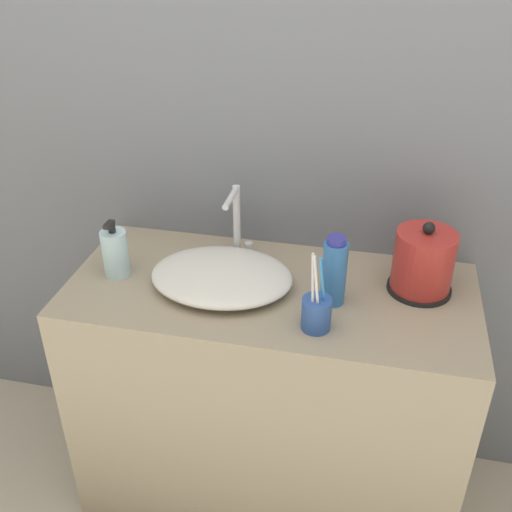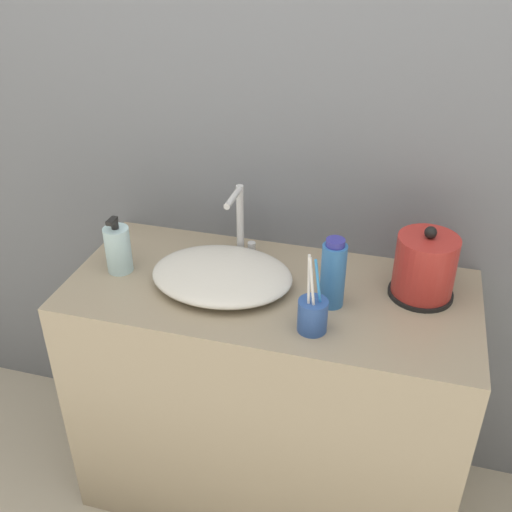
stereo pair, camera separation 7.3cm
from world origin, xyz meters
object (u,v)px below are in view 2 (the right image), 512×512
Objects in this scene: lotion_bottle at (118,249)px; toothbrush_cup at (313,314)px; faucet at (240,219)px; electric_kettle at (424,269)px; shampoo_bottle at (333,274)px.

toothbrush_cup is at bearing -12.16° from lotion_bottle.
faucet reaches higher than lotion_bottle.
electric_kettle is 0.95× the size of toothbrush_cup.
lotion_bottle is at bearing 167.84° from toothbrush_cup.
electric_kettle reaches higher than shampoo_bottle.
toothbrush_cup reaches higher than shampoo_bottle.
lotion_bottle is (-0.59, 0.13, 0.02)m from toothbrush_cup.
faucet is 1.06× the size of electric_kettle.
electric_kettle reaches higher than lotion_bottle.
electric_kettle is at bearing -7.67° from faucet.
electric_kettle is 1.07× the size of shampoo_bottle.
shampoo_bottle is at bearing -155.10° from electric_kettle.
shampoo_bottle reaches higher than lotion_bottle.
lotion_bottle is at bearing -173.04° from electric_kettle.
lotion_bottle is 0.88× the size of shampoo_bottle.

